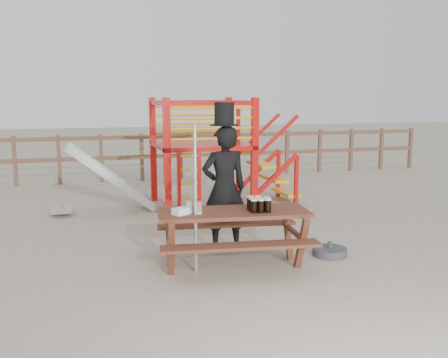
% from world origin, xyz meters
% --- Properties ---
extents(ground, '(60.00, 60.00, 0.00)m').
position_xyz_m(ground, '(0.00, 0.00, 0.00)').
color(ground, tan).
rests_on(ground, ground).
extents(back_fence, '(15.09, 0.09, 1.20)m').
position_xyz_m(back_fence, '(0.00, 7.00, 0.74)').
color(back_fence, brown).
rests_on(back_fence, ground).
extents(playground_fort, '(4.71, 1.84, 2.10)m').
position_xyz_m(playground_fort, '(0.12, 3.58, 1.07)').
color(playground_fort, red).
rests_on(playground_fort, ground).
extents(picnic_table, '(2.00, 1.51, 0.72)m').
position_xyz_m(picnic_table, '(-0.27, 0.08, 0.45)').
color(picnic_table, brown).
rests_on(picnic_table, ground).
extents(man_with_hat, '(0.63, 0.42, 2.04)m').
position_xyz_m(man_with_hat, '(-0.17, 0.80, 0.91)').
color(man_with_hat, black).
rests_on(man_with_hat, ground).
extents(metal_pole, '(0.04, 0.04, 1.79)m').
position_xyz_m(metal_pole, '(-0.77, 0.01, 0.89)').
color(metal_pole, '#B2B2B7').
rests_on(metal_pole, ground).
extents(parasol_base, '(0.46, 0.46, 0.20)m').
position_xyz_m(parasol_base, '(1.10, 0.12, 0.05)').
color(parasol_base, '#38383D').
rests_on(parasol_base, ground).
extents(paper_bag, '(0.22, 0.21, 0.08)m').
position_xyz_m(paper_bag, '(-0.93, 0.07, 0.76)').
color(paper_bag, white).
rests_on(paper_bag, picnic_table).
extents(stout_pints, '(0.28, 0.30, 0.17)m').
position_xyz_m(stout_pints, '(0.02, -0.02, 0.80)').
color(stout_pints, black).
rests_on(stout_pints, picnic_table).
extents(empty_glasses, '(0.18, 0.15, 0.15)m').
position_xyz_m(empty_glasses, '(-0.77, 0.07, 0.79)').
color(empty_glasses, silver).
rests_on(empty_glasses, picnic_table).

